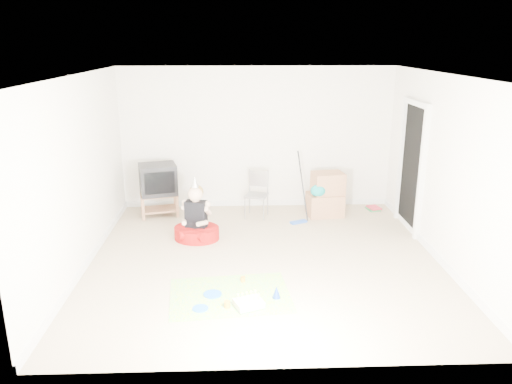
{
  "coord_description": "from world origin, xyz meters",
  "views": [
    {
      "loc": [
        -0.37,
        -6.58,
        3.02
      ],
      "look_at": [
        -0.1,
        0.4,
        0.9
      ],
      "focal_mm": 35.0,
      "sensor_mm": 36.0,
      "label": 1
    }
  ],
  "objects_px": {
    "tv_stand": "(159,202)",
    "cardboard_boxes": "(326,195)",
    "seated_woman": "(196,225)",
    "folding_chair": "(256,195)",
    "crt_tv": "(158,179)",
    "birthday_cake": "(249,304)"
  },
  "relations": [
    {
      "from": "tv_stand",
      "to": "cardboard_boxes",
      "type": "distance_m",
      "value": 2.99
    },
    {
      "from": "cardboard_boxes",
      "to": "tv_stand",
      "type": "bearing_deg",
      "value": 178.41
    },
    {
      "from": "crt_tv",
      "to": "birthday_cake",
      "type": "distance_m",
      "value": 3.69
    },
    {
      "from": "folding_chair",
      "to": "seated_woman",
      "type": "height_order",
      "value": "seated_woman"
    },
    {
      "from": "tv_stand",
      "to": "birthday_cake",
      "type": "height_order",
      "value": "tv_stand"
    },
    {
      "from": "cardboard_boxes",
      "to": "seated_woman",
      "type": "relative_size",
      "value": 0.76
    },
    {
      "from": "tv_stand",
      "to": "seated_woman",
      "type": "bearing_deg",
      "value": -56.72
    },
    {
      "from": "tv_stand",
      "to": "folding_chair",
      "type": "relative_size",
      "value": 0.87
    },
    {
      "from": "folding_chair",
      "to": "birthday_cake",
      "type": "xyz_separation_m",
      "value": [
        -0.22,
        -3.16,
        -0.36
      ]
    },
    {
      "from": "tv_stand",
      "to": "crt_tv",
      "type": "bearing_deg",
      "value": -26.57
    },
    {
      "from": "tv_stand",
      "to": "seated_woman",
      "type": "relative_size",
      "value": 0.71
    },
    {
      "from": "tv_stand",
      "to": "cardboard_boxes",
      "type": "height_order",
      "value": "cardboard_boxes"
    },
    {
      "from": "folding_chair",
      "to": "birthday_cake",
      "type": "bearing_deg",
      "value": -93.94
    },
    {
      "from": "tv_stand",
      "to": "cardboard_boxes",
      "type": "xyz_separation_m",
      "value": [
        2.98,
        -0.08,
        0.13
      ]
    },
    {
      "from": "cardboard_boxes",
      "to": "birthday_cake",
      "type": "height_order",
      "value": "cardboard_boxes"
    },
    {
      "from": "folding_chair",
      "to": "cardboard_boxes",
      "type": "relative_size",
      "value": 1.07
    },
    {
      "from": "seated_woman",
      "to": "tv_stand",
      "type": "bearing_deg",
      "value": 123.28
    },
    {
      "from": "tv_stand",
      "to": "seated_woman",
      "type": "xyz_separation_m",
      "value": [
        0.75,
        -1.14,
        -0.02
      ]
    },
    {
      "from": "crt_tv",
      "to": "seated_woman",
      "type": "relative_size",
      "value": 0.61
    },
    {
      "from": "tv_stand",
      "to": "crt_tv",
      "type": "height_order",
      "value": "crt_tv"
    },
    {
      "from": "tv_stand",
      "to": "birthday_cake",
      "type": "bearing_deg",
      "value": -65.32
    },
    {
      "from": "crt_tv",
      "to": "seated_woman",
      "type": "xyz_separation_m",
      "value": [
        0.75,
        -1.14,
        -0.45
      ]
    }
  ]
}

